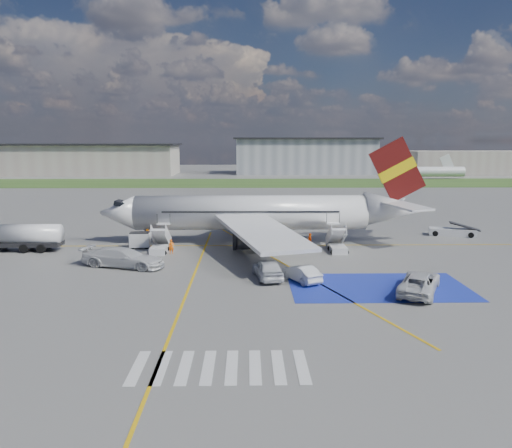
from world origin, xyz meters
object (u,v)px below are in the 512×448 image
object	(u,v)px
gpu_cart	(140,241)
van_white_a	(420,279)
airliner	(264,213)
fuel_tanker	(22,240)
car_silver_b	(301,273)
car_silver_a	(268,269)
belt_loader	(453,232)
van_white_b	(123,254)

from	to	relation	value
gpu_cart	van_white_a	bearing A→B (deg)	-36.07
airliner	fuel_tanker	bearing A→B (deg)	-170.42
car_silver_b	fuel_tanker	bearing A→B (deg)	-49.95
car_silver_a	belt_loader	bearing A→B (deg)	-151.06
fuel_tanker	car_silver_b	size ratio (longest dim) A/B	2.01
fuel_tanker	car_silver_a	xyz separation A→B (m)	(25.35, -11.03, -0.35)
airliner	car_silver_a	xyz separation A→B (m)	(-0.20, -15.34, -2.55)
fuel_tanker	car_silver_a	world-z (taller)	fuel_tanker
fuel_tanker	belt_loader	xyz separation A→B (m)	(48.69, 7.59, -0.76)
fuel_tanker	gpu_cart	bearing A→B (deg)	6.25
car_silver_a	van_white_a	size ratio (longest dim) A/B	0.91
fuel_tanker	van_white_a	world-z (taller)	fuel_tanker
gpu_cart	belt_loader	bearing A→B (deg)	7.22
car_silver_b	belt_loader	bearing A→B (deg)	-163.26
gpu_cart	car_silver_b	bearing A→B (deg)	-42.15
airliner	van_white_b	distance (m)	17.55
airliner	gpu_cart	bearing A→B (deg)	-166.94
airliner	belt_loader	world-z (taller)	airliner
car_silver_a	van_white_b	xyz separation A→B (m)	(-13.11, 4.11, 0.33)
belt_loader	fuel_tanker	bearing A→B (deg)	-154.55
car_silver_b	car_silver_a	bearing A→B (deg)	-46.20
fuel_tanker	van_white_a	distance (m)	39.78
airliner	gpu_cart	size ratio (longest dim) A/B	16.89
belt_loader	car_silver_a	world-z (taller)	belt_loader
belt_loader	van_white_a	bearing A→B (deg)	-101.06
belt_loader	van_white_b	xyz separation A→B (m)	(-36.45, -14.51, 0.74)
van_white_b	car_silver_b	bearing A→B (deg)	-89.80
fuel_tanker	van_white_b	size ratio (longest dim) A/B	1.40
car_silver_a	airliner	bearing A→B (deg)	-100.39
fuel_tanker	car_silver_a	bearing A→B (deg)	-22.86
airliner	car_silver_a	size ratio (longest dim) A/B	7.42
van_white_b	van_white_a	bearing A→B (deg)	-90.47
car_silver_a	van_white_a	world-z (taller)	van_white_a
gpu_cart	van_white_b	size ratio (longest dim) A/B	0.36
airliner	van_white_b	size ratio (longest dim) A/B	6.16
car_silver_b	van_white_a	size ratio (longest dim) A/B	0.76
gpu_cart	fuel_tanker	bearing A→B (deg)	-177.10
belt_loader	car_silver_a	bearing A→B (deg)	-124.83
belt_loader	van_white_a	size ratio (longest dim) A/B	1.10
car_silver_b	van_white_b	bearing A→B (deg)	-44.58
gpu_cart	belt_loader	xyz separation A→B (m)	(36.60, 6.41, -0.36)
fuel_tanker	airliner	bearing A→B (deg)	10.22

